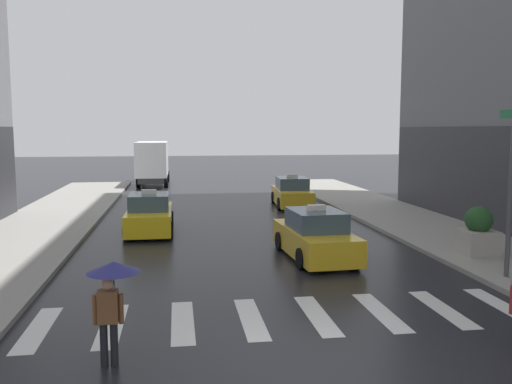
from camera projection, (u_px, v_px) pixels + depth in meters
name	position (u px, v px, depth m)	size (l,w,h in m)	color
ground_plane	(318.00, 375.00, 9.56)	(160.00, 160.00, 0.00)	black
crosswalk_markings	(284.00, 317.00, 12.51)	(11.30, 2.80, 0.01)	silver
taxi_lead	(315.00, 237.00, 18.16)	(2.13, 4.63, 1.80)	gold
taxi_second	(150.00, 215.00, 22.72)	(1.95, 4.55, 1.80)	yellow
taxi_third	(292.00, 193.00, 30.42)	(2.11, 4.62, 1.80)	gold
box_truck	(153.00, 161.00, 41.28)	(2.34, 7.56, 3.35)	#2D2D2D
pedestrian_with_umbrella	(112.00, 285.00, 9.73)	(0.96, 0.96, 1.94)	black
planter_near_corner	(478.00, 233.00, 18.08)	(1.10, 1.10, 1.60)	#A8A399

